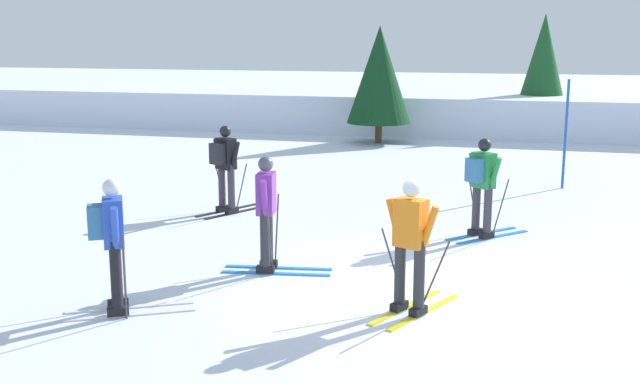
# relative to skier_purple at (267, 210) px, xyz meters

# --- Properties ---
(ground_plane) EXTENTS (120.00, 120.00, 0.00)m
(ground_plane) POSITION_rel_skier_purple_xyz_m (2.49, -0.44, -0.92)
(ground_plane) COLOR silver
(far_snow_ridge) EXTENTS (80.00, 6.89, 1.33)m
(far_snow_ridge) POSITION_rel_skier_purple_xyz_m (2.49, 18.62, -0.25)
(far_snow_ridge) COLOR silver
(far_snow_ridge) RESTS_ON ground
(skier_purple) EXTENTS (1.64, 1.00, 1.71)m
(skier_purple) POSITION_rel_skier_purple_xyz_m (0.00, 0.00, 0.00)
(skier_purple) COLOR #237AC6
(skier_purple) RESTS_ON ground
(skier_black) EXTENTS (1.10, 1.58, 1.71)m
(skier_black) POSITION_rel_skier_purple_xyz_m (-1.96, 3.36, 0.04)
(skier_black) COLOR black
(skier_black) RESTS_ON ground
(skier_green) EXTENTS (1.37, 1.41, 1.71)m
(skier_green) POSITION_rel_skier_purple_xyz_m (2.93, 2.73, 0.04)
(skier_green) COLOR #237AC6
(skier_green) RESTS_ON ground
(skier_orange) EXTENTS (1.00, 1.61, 1.71)m
(skier_orange) POSITION_rel_skier_purple_xyz_m (2.26, -1.23, -0.00)
(skier_orange) COLOR gold
(skier_orange) RESTS_ON ground
(skier_blue) EXTENTS (1.58, 1.10, 1.71)m
(skier_blue) POSITION_rel_skier_purple_xyz_m (-1.29, -2.13, 0.04)
(skier_blue) COLOR silver
(skier_blue) RESTS_ON ground
(trail_marker_pole) EXTENTS (0.06, 0.06, 2.45)m
(trail_marker_pole) POSITION_rel_skier_purple_xyz_m (4.51, 7.57, 0.31)
(trail_marker_pole) COLOR #1E56AD
(trail_marker_pole) RESTS_ON ground
(conifer_far_left) EXTENTS (2.03, 2.03, 3.69)m
(conifer_far_left) POSITION_rel_skier_purple_xyz_m (-0.84, 13.78, 1.25)
(conifer_far_left) COLOR #513823
(conifer_far_left) RESTS_ON ground
(conifer_far_right) EXTENTS (1.86, 1.86, 4.13)m
(conifer_far_right) POSITION_rel_skier_purple_xyz_m (4.21, 17.84, 1.43)
(conifer_far_right) COLOR #513823
(conifer_far_right) RESTS_ON ground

